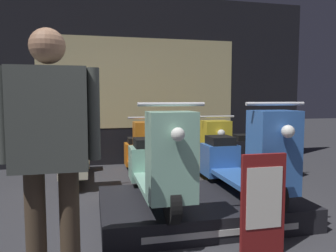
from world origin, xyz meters
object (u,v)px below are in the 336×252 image
person_left_browsing (50,138)px  scooter_backrow_0 (75,156)px  scooter_display_right (245,160)px  price_sign_board (263,204)px  scooter_display_left (158,164)px  scooter_backrow_2 (203,151)px  scooter_backrow_1 (142,153)px  scooter_backrow_3 (260,149)px

person_left_browsing → scooter_backrow_0: bearing=90.1°
scooter_display_right → price_sign_board: (-0.24, -0.82, -0.20)m
scooter_display_left → scooter_backrow_2: (1.16, 1.96, -0.23)m
person_left_browsing → price_sign_board: bearing=5.4°
person_left_browsing → scooter_display_left: bearing=47.2°
scooter_backrow_1 → person_left_browsing: 3.17m
scooter_backrow_0 → price_sign_board: 3.21m
scooter_backrow_3 → price_sign_board: bearing=-118.2°
scooter_backrow_0 → person_left_browsing: (0.01, -2.93, 0.64)m
scooter_backrow_3 → person_left_browsing: bearing=-136.5°
scooter_display_right → scooter_backrow_1: bearing=112.4°
scooter_backrow_0 → price_sign_board: size_ratio=2.06×
scooter_display_left → scooter_backrow_1: size_ratio=1.00×
scooter_backrow_1 → person_left_browsing: bearing=-109.3°
scooter_backrow_2 → scooter_backrow_3: same height
scooter_backrow_3 → person_left_browsing: (-3.09, -2.93, 0.64)m
scooter_display_left → scooter_backrow_3: size_ratio=1.00×
scooter_backrow_3 → scooter_backrow_2: bearing=180.0°
scooter_display_right → scooter_backrow_3: size_ratio=1.00×
scooter_backrow_2 → scooter_backrow_3: bearing=0.0°
scooter_display_left → scooter_backrow_2: scooter_display_left is taller
scooter_display_left → price_sign_board: scooter_display_left is taller
scooter_display_right → scooter_backrow_2: scooter_display_right is taller
scooter_backrow_0 → scooter_backrow_3: bearing=0.0°
scooter_backrow_3 → price_sign_board: (-1.49, -2.78, 0.03)m
scooter_backrow_2 → scooter_backrow_3: size_ratio=1.00×
scooter_display_left → scooter_backrow_1: (0.13, 1.96, -0.23)m
scooter_display_left → scooter_display_right: (0.94, 0.00, 0.00)m
scooter_display_right → person_left_browsing: person_left_browsing is taller
scooter_backrow_3 → scooter_display_right: bearing=-122.5°
price_sign_board → scooter_backrow_1: bearing=101.6°
scooter_display_right → scooter_backrow_0: size_ratio=1.00×
scooter_display_right → scooter_backrow_1: 2.14m
scooter_display_right → scooter_backrow_1: size_ratio=1.00×
scooter_backrow_3 → person_left_browsing: size_ratio=1.00×
scooter_backrow_3 → price_sign_board: 3.15m
scooter_display_left → scooter_display_right: 0.94m
person_left_browsing → scooter_backrow_2: bearing=54.9°
scooter_display_left → scooter_backrow_0: bearing=114.7°
scooter_backrow_0 → scooter_backrow_3: 3.09m
scooter_backrow_2 → price_sign_board: 2.82m
scooter_backrow_3 → scooter_backrow_1: bearing=180.0°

